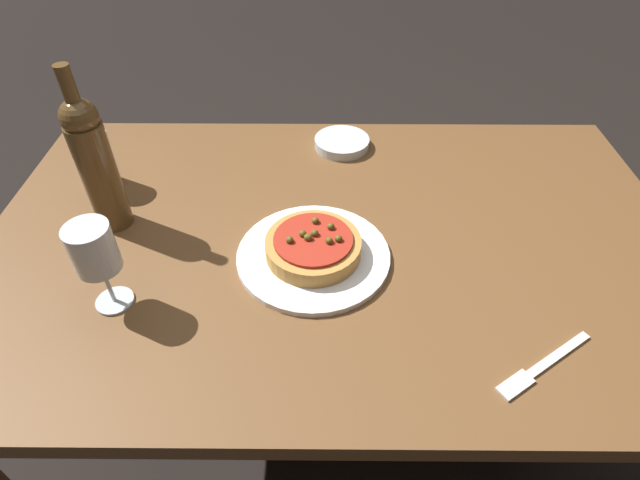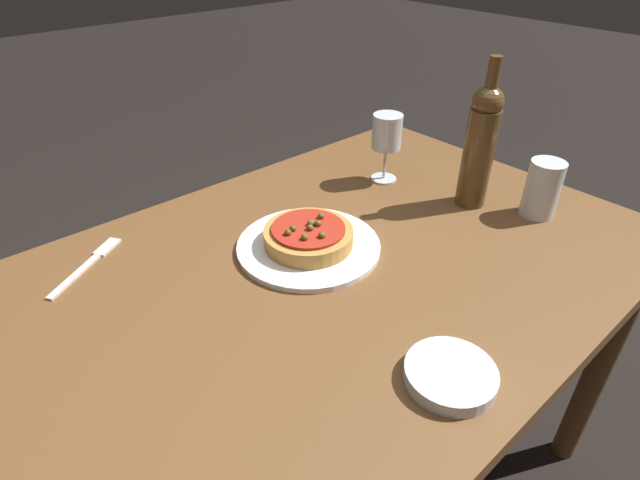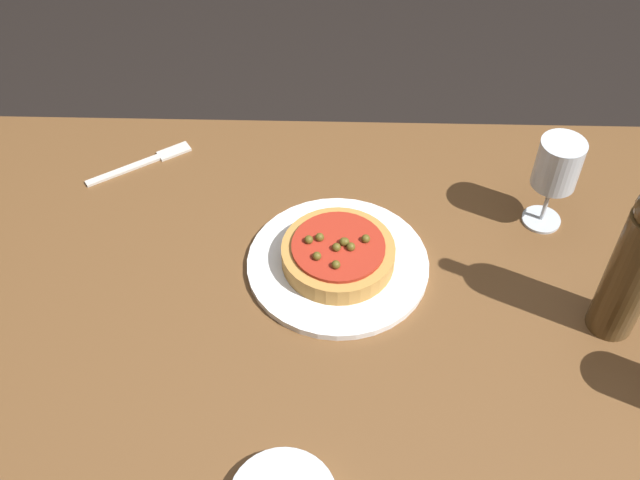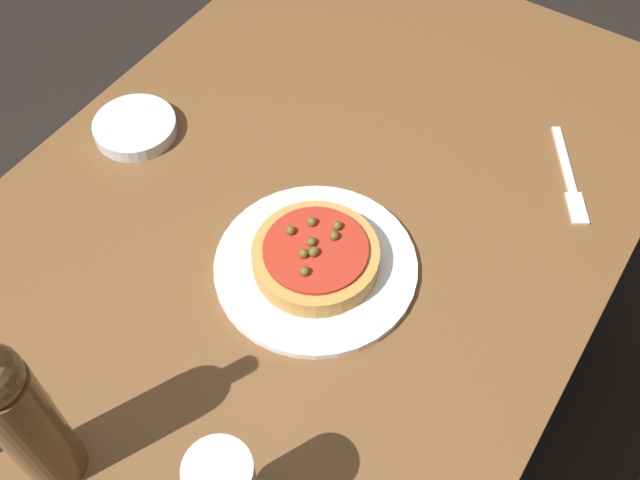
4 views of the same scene
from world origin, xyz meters
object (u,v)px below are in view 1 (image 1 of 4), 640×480
(fork, at_px, (540,368))
(dinner_plate, at_px, (313,256))
(dining_table, at_px, (333,267))
(wine_bottle, at_px, (95,162))
(wine_glass, at_px, (94,251))
(water_cup, at_px, (96,160))
(side_bowl, at_px, (342,143))
(pizza, at_px, (313,246))

(fork, bearing_deg, dinner_plate, -67.71)
(dining_table, bearing_deg, dinner_plate, -120.27)
(wine_bottle, bearing_deg, fork, -24.33)
(wine_glass, bearing_deg, water_cup, 110.79)
(wine_bottle, bearing_deg, dining_table, -4.32)
(wine_bottle, xyz_separation_m, fork, (0.76, -0.34, -0.14))
(dinner_plate, xyz_separation_m, water_cup, (-0.47, 0.23, 0.06))
(dining_table, relative_size, side_bowl, 10.33)
(wine_glass, xyz_separation_m, side_bowl, (0.41, 0.51, -0.11))
(pizza, distance_m, wine_bottle, 0.43)
(wine_glass, bearing_deg, fork, -10.53)
(dining_table, relative_size, fork, 7.86)
(dining_table, relative_size, pizza, 7.79)
(dinner_plate, relative_size, side_bowl, 2.15)
(water_cup, bearing_deg, fork, -29.81)
(wine_bottle, xyz_separation_m, side_bowl, (0.47, 0.29, -0.13))
(dinner_plate, bearing_deg, wine_bottle, 165.84)
(dinner_plate, height_order, side_bowl, side_bowl)
(dinner_plate, xyz_separation_m, fork, (0.35, -0.24, -0.00))
(side_bowl, bearing_deg, pizza, -99.19)
(fork, bearing_deg, dining_table, -78.11)
(dining_table, relative_size, wine_bottle, 4.20)
(water_cup, bearing_deg, wine_bottle, -62.66)
(dinner_plate, bearing_deg, dining_table, 59.73)
(pizza, bearing_deg, dining_table, 59.74)
(wine_bottle, bearing_deg, dinner_plate, -14.16)
(water_cup, bearing_deg, pizza, -26.15)
(dinner_plate, relative_size, fork, 1.63)
(water_cup, distance_m, side_bowl, 0.56)
(dinner_plate, xyz_separation_m, wine_bottle, (-0.41, 0.10, 0.14))
(water_cup, relative_size, fork, 0.72)
(dinner_plate, bearing_deg, pizza, 56.79)
(side_bowl, bearing_deg, water_cup, -163.23)
(pizza, height_order, wine_bottle, wine_bottle)
(side_bowl, bearing_deg, wine_glass, -128.79)
(wine_bottle, bearing_deg, water_cup, 117.34)
(dining_table, distance_m, fork, 0.45)
(wine_glass, xyz_separation_m, water_cup, (-0.13, 0.34, -0.06))
(pizza, xyz_separation_m, wine_bottle, (-0.41, 0.10, 0.11))
(pizza, distance_m, fork, 0.43)
(water_cup, distance_m, fork, 0.95)
(dinner_plate, distance_m, wine_bottle, 0.44)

